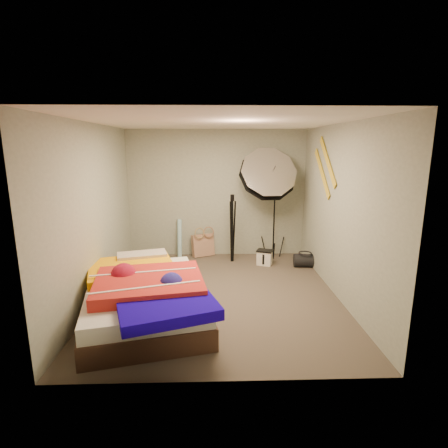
{
  "coord_description": "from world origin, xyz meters",
  "views": [
    {
      "loc": [
        -0.07,
        -4.91,
        2.18
      ],
      "look_at": [
        0.1,
        0.6,
        0.95
      ],
      "focal_mm": 28.0,
      "sensor_mm": 36.0,
      "label": 1
    }
  ],
  "objects_px": {
    "tote_bag": "(203,245)",
    "camera_case": "(264,258)",
    "photo_umbrella": "(267,176)",
    "wrapping_roll": "(180,238)",
    "bed": "(146,295)",
    "camera_tripod": "(232,224)",
    "duffel_bag": "(305,260)"
  },
  "relations": [
    {
      "from": "photo_umbrella",
      "to": "duffel_bag",
      "type": "bearing_deg",
      "value": -34.99
    },
    {
      "from": "tote_bag",
      "to": "camera_case",
      "type": "height_order",
      "value": "tote_bag"
    },
    {
      "from": "camera_tripod",
      "to": "camera_case",
      "type": "bearing_deg",
      "value": -20.41
    },
    {
      "from": "camera_tripod",
      "to": "tote_bag",
      "type": "bearing_deg",
      "value": 147.65
    },
    {
      "from": "bed",
      "to": "camera_tripod",
      "type": "relative_size",
      "value": 1.86
    },
    {
      "from": "tote_bag",
      "to": "bed",
      "type": "height_order",
      "value": "bed"
    },
    {
      "from": "tote_bag",
      "to": "camera_case",
      "type": "xyz_separation_m",
      "value": [
        1.17,
        -0.58,
        -0.09
      ]
    },
    {
      "from": "tote_bag",
      "to": "photo_umbrella",
      "type": "relative_size",
      "value": 0.19
    },
    {
      "from": "camera_case",
      "to": "bed",
      "type": "bearing_deg",
      "value": -111.69
    },
    {
      "from": "camera_case",
      "to": "duffel_bag",
      "type": "distance_m",
      "value": 0.74
    },
    {
      "from": "camera_case",
      "to": "bed",
      "type": "height_order",
      "value": "bed"
    },
    {
      "from": "wrapping_roll",
      "to": "bed",
      "type": "relative_size",
      "value": 0.31
    },
    {
      "from": "camera_case",
      "to": "bed",
      "type": "distance_m",
      "value": 2.72
    },
    {
      "from": "wrapping_roll",
      "to": "duffel_bag",
      "type": "bearing_deg",
      "value": -16.79
    },
    {
      "from": "tote_bag",
      "to": "camera_tripod",
      "type": "bearing_deg",
      "value": -57.19
    },
    {
      "from": "bed",
      "to": "photo_umbrella",
      "type": "bearing_deg",
      "value": 50.81
    },
    {
      "from": "tote_bag",
      "to": "duffel_bag",
      "type": "height_order",
      "value": "tote_bag"
    },
    {
      "from": "tote_bag",
      "to": "camera_tripod",
      "type": "distance_m",
      "value": 0.86
    },
    {
      "from": "camera_case",
      "to": "bed",
      "type": "xyz_separation_m",
      "value": [
        -1.83,
        -2.0,
        0.17
      ]
    },
    {
      "from": "camera_case",
      "to": "duffel_bag",
      "type": "bearing_deg",
      "value": 9.8
    },
    {
      "from": "camera_case",
      "to": "photo_umbrella",
      "type": "bearing_deg",
      "value": 99.75
    },
    {
      "from": "camera_case",
      "to": "tote_bag",
      "type": "bearing_deg",
      "value": 174.22
    },
    {
      "from": "wrapping_roll",
      "to": "camera_case",
      "type": "distance_m",
      "value": 1.75
    },
    {
      "from": "duffel_bag",
      "to": "bed",
      "type": "bearing_deg",
      "value": -138.95
    },
    {
      "from": "photo_umbrella",
      "to": "camera_tripod",
      "type": "distance_m",
      "value": 1.11
    },
    {
      "from": "duffel_bag",
      "to": "photo_umbrella",
      "type": "distance_m",
      "value": 1.72
    },
    {
      "from": "wrapping_roll",
      "to": "bed",
      "type": "bearing_deg",
      "value": -94.4
    },
    {
      "from": "duffel_bag",
      "to": "wrapping_roll",
      "type": "bearing_deg",
      "value": 168.23
    },
    {
      "from": "wrapping_roll",
      "to": "camera_case",
      "type": "xyz_separation_m",
      "value": [
        1.64,
        -0.57,
        -0.25
      ]
    },
    {
      "from": "camera_tripod",
      "to": "bed",
      "type": "bearing_deg",
      "value": -119.05
    },
    {
      "from": "photo_umbrella",
      "to": "wrapping_roll",
      "type": "bearing_deg",
      "value": 171.68
    },
    {
      "from": "duffel_bag",
      "to": "bed",
      "type": "distance_m",
      "value": 3.17
    }
  ]
}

